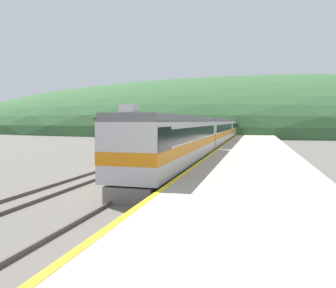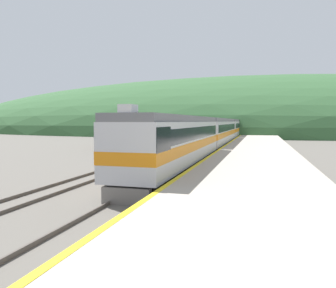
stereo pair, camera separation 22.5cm
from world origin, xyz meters
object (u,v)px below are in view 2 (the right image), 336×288
at_px(express_train_lead_car, 178,142).
at_px(carriage_second, 218,132).
at_px(carriage_third, 232,128).
at_px(siding_train, 189,133).

xyz_separation_m(express_train_lead_car, carriage_second, (0.00, 21.95, -0.01)).
bearing_deg(express_train_lead_car, carriage_third, 90.00).
bearing_deg(express_train_lead_car, carriage_second, 90.00).
bearing_deg(express_train_lead_car, siding_train, 100.35).
relative_size(express_train_lead_car, siding_train, 0.67).
relative_size(express_train_lead_car, carriage_second, 0.84).
xyz_separation_m(express_train_lead_car, carriage_third, (0.00, 45.44, -0.01)).
height_order(express_train_lead_car, siding_train, express_train_lead_car).
distance_m(carriage_second, carriage_third, 23.50).
height_order(carriage_third, siding_train, carriage_third).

